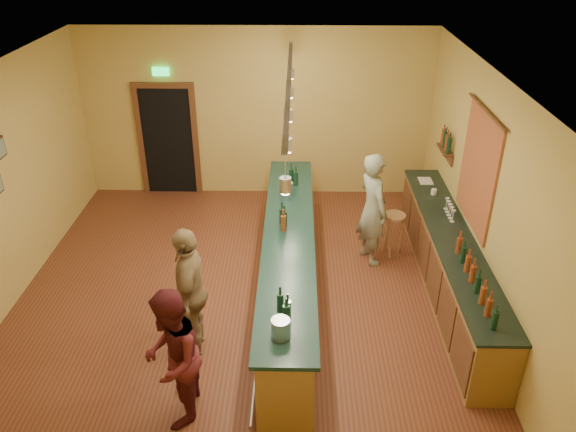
{
  "coord_description": "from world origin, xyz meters",
  "views": [
    {
      "loc": [
        0.77,
        -6.61,
        4.94
      ],
      "look_at": [
        0.65,
        0.2,
        1.23
      ],
      "focal_mm": 35.0,
      "sensor_mm": 36.0,
      "label": 1
    }
  ],
  "objects_px": {
    "back_counter": "(449,263)",
    "customer_a": "(172,359)",
    "bartender": "(373,209)",
    "customer_b": "(190,291)",
    "tasting_bar": "(289,262)",
    "bar_stool": "(394,223)"
  },
  "relations": [
    {
      "from": "back_counter",
      "to": "customer_a",
      "type": "height_order",
      "value": "customer_a"
    },
    {
      "from": "back_counter",
      "to": "bartender",
      "type": "distance_m",
      "value": 1.4
    },
    {
      "from": "customer_a",
      "to": "customer_b",
      "type": "relative_size",
      "value": 0.94
    },
    {
      "from": "tasting_bar",
      "to": "bar_stool",
      "type": "relative_size",
      "value": 7.04
    },
    {
      "from": "back_counter",
      "to": "customer_a",
      "type": "relative_size",
      "value": 2.78
    },
    {
      "from": "tasting_bar",
      "to": "customer_b",
      "type": "bearing_deg",
      "value": -137.67
    },
    {
      "from": "customer_b",
      "to": "bar_stool",
      "type": "xyz_separation_m",
      "value": [
        2.84,
        2.28,
        -0.29
      ]
    },
    {
      "from": "customer_a",
      "to": "customer_b",
      "type": "xyz_separation_m",
      "value": [
        0.01,
        1.12,
        0.05
      ]
    },
    {
      "from": "back_counter",
      "to": "tasting_bar",
      "type": "height_order",
      "value": "tasting_bar"
    },
    {
      "from": "back_counter",
      "to": "customer_b",
      "type": "relative_size",
      "value": 2.61
    },
    {
      "from": "tasting_bar",
      "to": "customer_a",
      "type": "distance_m",
      "value": 2.51
    },
    {
      "from": "customer_a",
      "to": "tasting_bar",
      "type": "bearing_deg",
      "value": 148.93
    },
    {
      "from": "customer_a",
      "to": "customer_b",
      "type": "bearing_deg",
      "value": 176.97
    },
    {
      "from": "customer_a",
      "to": "bar_stool",
      "type": "distance_m",
      "value": 4.44
    },
    {
      "from": "customer_b",
      "to": "customer_a",
      "type": "bearing_deg",
      "value": -2.92
    },
    {
      "from": "bar_stool",
      "to": "back_counter",
      "type": "bearing_deg",
      "value": -57.72
    },
    {
      "from": "tasting_bar",
      "to": "customer_a",
      "type": "bearing_deg",
      "value": -118.36
    },
    {
      "from": "tasting_bar",
      "to": "customer_b",
      "type": "height_order",
      "value": "customer_b"
    },
    {
      "from": "tasting_bar",
      "to": "bartender",
      "type": "bearing_deg",
      "value": 38.99
    },
    {
      "from": "bartender",
      "to": "customer_a",
      "type": "relative_size",
      "value": 1.11
    },
    {
      "from": "tasting_bar",
      "to": "bar_stool",
      "type": "height_order",
      "value": "tasting_bar"
    },
    {
      "from": "tasting_bar",
      "to": "customer_b",
      "type": "xyz_separation_m",
      "value": [
        -1.18,
        -1.07,
        0.27
      ]
    }
  ]
}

